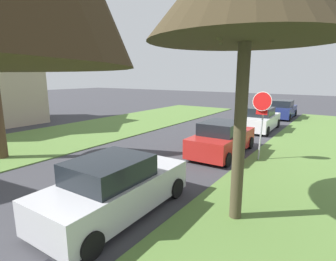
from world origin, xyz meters
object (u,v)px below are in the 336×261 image
(parked_sedan_silver, at_px, (115,188))
(parked_sedan_navy, at_px, (282,110))
(parked_sedan_white, at_px, (260,120))
(stop_sign_far, at_px, (262,111))
(parked_sedan_red, at_px, (222,139))

(parked_sedan_silver, distance_m, parked_sedan_navy, 20.22)
(parked_sedan_white, bearing_deg, parked_sedan_navy, 89.02)
(stop_sign_far, xyz_separation_m, parked_sedan_silver, (-1.90, -6.79, -1.46))
(parked_sedan_silver, relative_size, parked_sedan_red, 1.00)
(stop_sign_far, xyz_separation_m, parked_sedan_white, (-1.85, 6.79, -1.46))
(stop_sign_far, distance_m, parked_sedan_white, 7.18)
(parked_sedan_navy, bearing_deg, parked_sedan_silver, -90.45)
(parked_sedan_silver, height_order, parked_sedan_red, same)
(stop_sign_far, xyz_separation_m, parked_sedan_red, (-1.75, 0.04, -1.46))
(parked_sedan_silver, xyz_separation_m, parked_sedan_navy, (0.16, 20.22, 0.00))
(stop_sign_far, relative_size, parked_sedan_red, 0.67)
(stop_sign_far, bearing_deg, parked_sedan_silver, -105.61)
(stop_sign_far, height_order, parked_sedan_navy, stop_sign_far)
(stop_sign_far, relative_size, parked_sedan_white, 0.67)
(parked_sedan_white, distance_m, parked_sedan_navy, 6.65)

